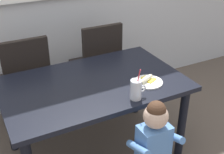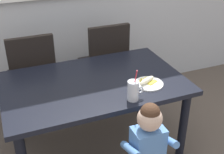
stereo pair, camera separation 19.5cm
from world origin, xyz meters
name	(u,v)px [view 1 (the left image)]	position (x,y,z in m)	size (l,w,h in m)	color
ground_plane	(96,151)	(0.00, 0.00, 0.00)	(24.00, 24.00, 0.00)	brown
dining_table	(94,92)	(0.00, 0.00, 0.63)	(1.45, 0.91, 0.72)	black
dining_chair_left	(26,77)	(-0.40, 0.67, 0.54)	(0.44, 0.44, 0.96)	black
dining_chair_right	(98,61)	(0.36, 0.68, 0.54)	(0.44, 0.44, 0.96)	black
toddler_standing	(154,140)	(0.17, -0.62, 0.53)	(0.33, 0.24, 0.84)	#3F4760
milk_cup	(136,91)	(0.18, -0.36, 0.79)	(0.13, 0.08, 0.25)	silver
snack_plate	(148,82)	(0.39, -0.21, 0.73)	(0.23, 0.23, 0.01)	white
peeled_banana	(146,79)	(0.38, -0.20, 0.75)	(0.18, 0.13, 0.07)	#F4EAC6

